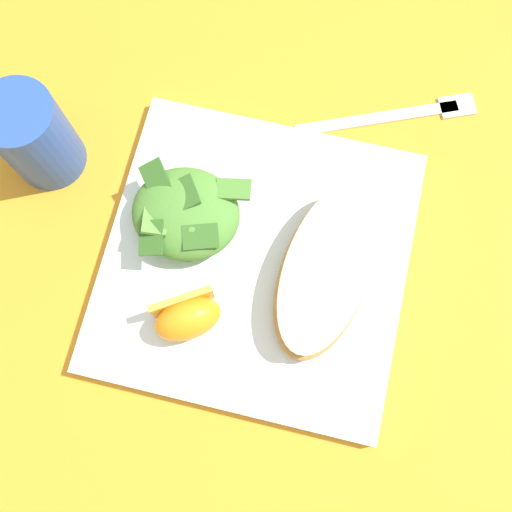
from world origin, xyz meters
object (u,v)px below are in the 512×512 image
cheesy_pizza_bread (327,265)px  white_plate (256,261)px  metal_fork (401,114)px  green_salad_pile (186,213)px  orange_wedge_front (187,317)px  drinking_blue_cup (35,137)px

cheesy_pizza_bread → white_plate: bearing=-175.9°
white_plate → metal_fork: (0.11, 0.19, -0.01)m
green_salad_pile → metal_fork: bearing=42.3°
metal_fork → orange_wedge_front: bearing=-121.1°
orange_wedge_front → green_salad_pile: bearing=105.8°
white_plate → orange_wedge_front: (-0.05, -0.07, 0.03)m
white_plate → metal_fork: 0.22m
orange_wedge_front → drinking_blue_cup: size_ratio=0.71×
orange_wedge_front → white_plate: bearing=56.9°
white_plate → cheesy_pizza_bread: 0.07m
orange_wedge_front → drinking_blue_cup: bearing=144.4°
drinking_blue_cup → orange_wedge_front: bearing=-35.6°
white_plate → metal_fork: size_ratio=1.55×
orange_wedge_front → drinking_blue_cup: 0.22m
metal_fork → cheesy_pizza_bread: bearing=-103.8°
cheesy_pizza_bread → metal_fork: bearing=76.2°
cheesy_pizza_bread → drinking_blue_cup: bearing=169.5°
cheesy_pizza_bread → metal_fork: 0.19m
cheesy_pizza_bread → green_salad_pile: size_ratio=1.68×
drinking_blue_cup → metal_fork: bearing=21.0°
cheesy_pizza_bread → orange_wedge_front: size_ratio=2.55×
green_salad_pile → drinking_blue_cup: drinking_blue_cup is taller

